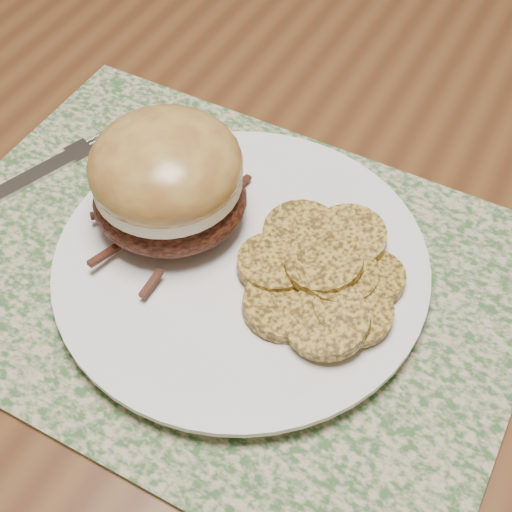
{
  "coord_description": "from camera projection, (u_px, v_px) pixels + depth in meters",
  "views": [
    {
      "loc": [
        0.03,
        -0.46,
        1.18
      ],
      "look_at": [
        -0.11,
        -0.19,
        0.79
      ],
      "focal_mm": 50.0,
      "sensor_mm": 36.0,
      "label": 1
    }
  ],
  "objects": [
    {
      "name": "dining_table",
      "position": [
        460.0,
        242.0,
        0.66
      ],
      "size": [
        1.5,
        0.9,
        0.75
      ],
      "color": "brown",
      "rests_on": "ground"
    },
    {
      "name": "fork",
      "position": [
        32.0,
        177.0,
        0.59
      ],
      "size": [
        0.08,
        0.18,
        0.0
      ],
      "rotation": [
        0.0,
        0.0,
        -0.36
      ],
      "color": "#B7B7BE",
      "rests_on": "placemat"
    },
    {
      "name": "placemat",
      "position": [
        220.0,
        273.0,
        0.54
      ],
      "size": [
        0.45,
        0.33,
        0.0
      ],
      "primitive_type": "cube",
      "color": "#355B2F",
      "rests_on": "dining_table"
    },
    {
      "name": "roasted_potatoes",
      "position": [
        324.0,
        275.0,
        0.5
      ],
      "size": [
        0.13,
        0.15,
        0.03
      ],
      "color": "#B68E35",
      "rests_on": "dinner_plate"
    },
    {
      "name": "pork_sandwich",
      "position": [
        168.0,
        180.0,
        0.51
      ],
      "size": [
        0.15,
        0.14,
        0.09
      ],
      "rotation": [
        0.0,
        0.0,
        0.37
      ],
      "color": "black",
      "rests_on": "dinner_plate"
    },
    {
      "name": "ground",
      "position": [
        370.0,
        499.0,
        1.19
      ],
      "size": [
        3.5,
        3.5,
        0.0
      ],
      "primitive_type": "plane",
      "color": "#55311D",
      "rests_on": "ground"
    },
    {
      "name": "dinner_plate",
      "position": [
        241.0,
        265.0,
        0.53
      ],
      "size": [
        0.26,
        0.26,
        0.02
      ],
      "primitive_type": "cylinder",
      "color": "white",
      "rests_on": "placemat"
    }
  ]
}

